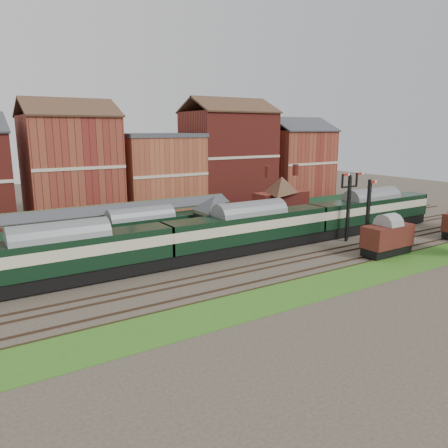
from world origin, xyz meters
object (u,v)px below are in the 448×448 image
platform_railcar (141,231)px  goods_van_a (387,237)px  signal_box (215,221)px  semaphore_bracket (348,203)px  dmu_train (250,228)px

platform_railcar → goods_van_a: 26.46m
signal_box → semaphore_bracket: (15.04, -5.75, 1.44)m
dmu_train → goods_van_a: 14.62m
dmu_train → goods_van_a: size_ratio=10.35×
semaphore_bracket → dmu_train: bearing=168.7°
semaphore_bracket → goods_van_a: semaphore_bracket is taller
signal_box → dmu_train: signal_box is taller
signal_box → goods_van_a: signal_box is taller
signal_box → dmu_train: (2.47, -3.25, -0.54)m
dmu_train → goods_van_a: dmu_train is taller
goods_van_a → signal_box: bearing=138.8°
goods_van_a → dmu_train: bearing=141.9°
semaphore_bracket → goods_van_a: 7.10m
signal_box → dmu_train: bearing=-52.8°
semaphore_bracket → signal_box: bearing=159.1°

